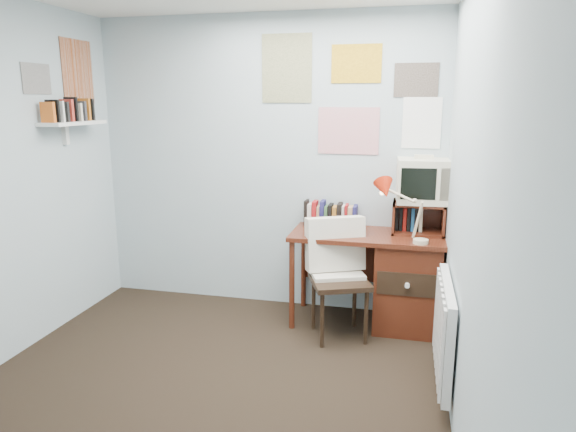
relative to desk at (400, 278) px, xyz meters
name	(u,v)px	position (x,y,z in m)	size (l,w,h in m)	color
ground	(190,410)	(-1.17, -1.48, -0.41)	(3.50, 3.50, 0.00)	black
back_wall	(267,165)	(-1.17, 0.27, 0.84)	(3.00, 0.02, 2.50)	#A9BAC1
right_wall	(472,218)	(0.33, -1.48, 0.84)	(0.02, 3.50, 2.50)	#A9BAC1
desk	(400,278)	(0.00, 0.00, 0.00)	(1.20, 0.55, 0.76)	#502012
desk_chair	(340,282)	(-0.44, -0.30, 0.04)	(0.45, 0.44, 0.89)	black
desk_lamp	(422,216)	(0.14, -0.20, 0.56)	(0.29, 0.25, 0.41)	red
tv_riser	(418,218)	(0.12, 0.11, 0.48)	(0.40, 0.30, 0.25)	#502012
crt_tv	(423,179)	(0.14, 0.13, 0.79)	(0.39, 0.36, 0.37)	beige
book_row	(340,214)	(-0.51, 0.18, 0.46)	(0.60, 0.14, 0.22)	#502012
radiator	(445,330)	(0.29, -0.93, 0.01)	(0.09, 0.80, 0.60)	white
wall_shelf	(73,123)	(-2.57, -0.38, 1.21)	(0.20, 0.62, 0.24)	white
posters_back	(349,93)	(-0.47, 0.26, 1.44)	(1.20, 0.01, 0.90)	white
posters_left	(58,73)	(-2.67, -0.38, 1.59)	(0.01, 0.70, 0.60)	white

